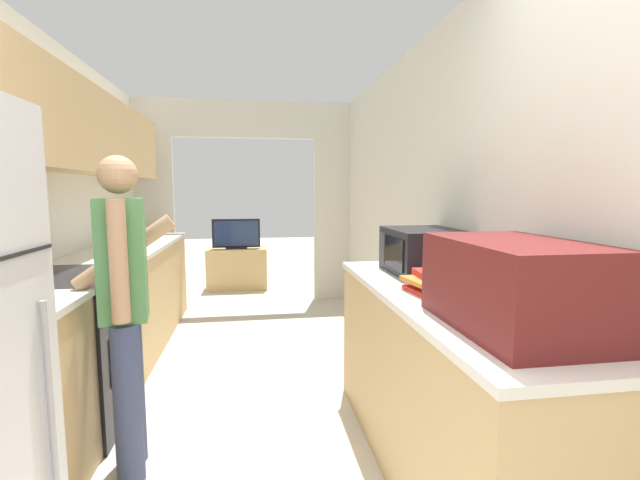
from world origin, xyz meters
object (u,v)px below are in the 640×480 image
(person, at_px, (125,309))
(television, at_px, (236,234))
(range_oven, at_px, (69,350))
(tv_cabinet, at_px, (237,268))
(microwave, at_px, (423,251))
(suitcase, at_px, (514,285))
(book_stack, at_px, (436,283))

(person, height_order, television, person)
(range_oven, distance_m, tv_cabinet, 3.64)
(microwave, height_order, television, microwave)
(suitcase, distance_m, television, 4.92)
(range_oven, distance_m, television, 3.61)
(suitcase, bearing_deg, microwave, 85.41)
(person, relative_size, book_stack, 5.31)
(person, distance_m, television, 4.01)
(tv_cabinet, bearing_deg, microwave, -71.68)
(range_oven, xyz_separation_m, microwave, (2.10, -0.24, 0.59))
(microwave, relative_size, tv_cabinet, 0.62)
(suitcase, xyz_separation_m, book_stack, (-0.05, 0.55, -0.11))
(book_stack, relative_size, tv_cabinet, 0.35)
(microwave, bearing_deg, tv_cabinet, 108.32)
(range_oven, relative_size, television, 1.58)
(suitcase, distance_m, microwave, 1.04)
(person, relative_size, microwave, 3.03)
(microwave, height_order, book_stack, microwave)
(suitcase, height_order, television, suitcase)
(book_stack, xyz_separation_m, television, (-1.12, 4.23, -0.18))
(person, height_order, tv_cabinet, person)
(tv_cabinet, bearing_deg, suitcase, -76.37)
(person, xyz_separation_m, television, (0.37, 4.00, -0.05))
(person, bearing_deg, book_stack, -109.07)
(person, height_order, book_stack, person)
(range_oven, height_order, microwave, microwave)
(range_oven, relative_size, microwave, 2.03)
(microwave, distance_m, tv_cabinet, 4.05)
(book_stack, bearing_deg, person, 171.23)
(book_stack, bearing_deg, suitcase, -85.08)
(person, bearing_deg, range_oven, 33.05)
(book_stack, bearing_deg, microwave, 75.16)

